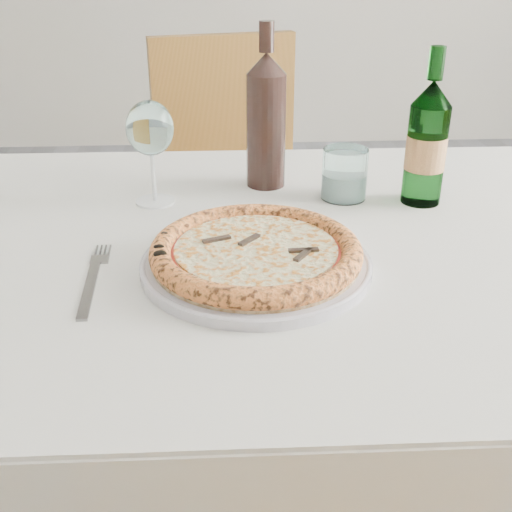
{
  "coord_description": "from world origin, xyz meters",
  "views": [
    {
      "loc": [
        -0.25,
        -0.9,
        1.16
      ],
      "look_at": [
        -0.2,
        -0.13,
        0.78
      ],
      "focal_mm": 45.0,
      "sensor_mm": 36.0,
      "label": 1
    }
  ],
  "objects_px": {
    "dining_table": "(252,288)",
    "plate": "(256,263)",
    "wine_glass": "(150,131)",
    "wine_bottle": "(266,119)",
    "beer_bottle": "(427,143)",
    "tumbler": "(344,177)",
    "chair_far": "(234,189)",
    "pizza": "(256,252)"
  },
  "relations": [
    {
      "from": "tumbler",
      "to": "wine_bottle",
      "type": "relative_size",
      "value": 0.31
    },
    {
      "from": "dining_table",
      "to": "tumbler",
      "type": "height_order",
      "value": "tumbler"
    },
    {
      "from": "pizza",
      "to": "wine_glass",
      "type": "height_order",
      "value": "wine_glass"
    },
    {
      "from": "wine_glass",
      "to": "wine_bottle",
      "type": "bearing_deg",
      "value": 21.7
    },
    {
      "from": "wine_glass",
      "to": "tumbler",
      "type": "xyz_separation_m",
      "value": [
        0.32,
        0.0,
        -0.09
      ]
    },
    {
      "from": "chair_far",
      "to": "tumbler",
      "type": "xyz_separation_m",
      "value": [
        0.17,
        -0.65,
        0.26
      ]
    },
    {
      "from": "wine_glass",
      "to": "chair_far",
      "type": "bearing_deg",
      "value": 77.28
    },
    {
      "from": "plate",
      "to": "wine_bottle",
      "type": "relative_size",
      "value": 1.11
    },
    {
      "from": "beer_bottle",
      "to": "wine_bottle",
      "type": "height_order",
      "value": "wine_bottle"
    },
    {
      "from": "dining_table",
      "to": "wine_glass",
      "type": "xyz_separation_m",
      "value": [
        -0.16,
        0.15,
        0.21
      ]
    },
    {
      "from": "tumbler",
      "to": "pizza",
      "type": "bearing_deg",
      "value": -122.81
    },
    {
      "from": "plate",
      "to": "tumbler",
      "type": "height_order",
      "value": "tumbler"
    },
    {
      "from": "plate",
      "to": "pizza",
      "type": "height_order",
      "value": "pizza"
    },
    {
      "from": "plate",
      "to": "chair_far",
      "type": "bearing_deg",
      "value": 90.53
    },
    {
      "from": "wine_glass",
      "to": "beer_bottle",
      "type": "distance_m",
      "value": 0.45
    },
    {
      "from": "chair_far",
      "to": "wine_glass",
      "type": "relative_size",
      "value": 5.38
    },
    {
      "from": "dining_table",
      "to": "plate",
      "type": "height_order",
      "value": "plate"
    },
    {
      "from": "chair_far",
      "to": "pizza",
      "type": "xyz_separation_m",
      "value": [
        0.01,
        -0.91,
        0.25
      ]
    },
    {
      "from": "dining_table",
      "to": "beer_bottle",
      "type": "xyz_separation_m",
      "value": [
        0.29,
        0.13,
        0.19
      ]
    },
    {
      "from": "dining_table",
      "to": "wine_glass",
      "type": "relative_size",
      "value": 8.69
    },
    {
      "from": "plate",
      "to": "tumbler",
      "type": "relative_size",
      "value": 3.62
    },
    {
      "from": "dining_table",
      "to": "plate",
      "type": "relative_size",
      "value": 4.83
    },
    {
      "from": "tumbler",
      "to": "beer_bottle",
      "type": "distance_m",
      "value": 0.14
    },
    {
      "from": "dining_table",
      "to": "wine_bottle",
      "type": "relative_size",
      "value": 5.33
    },
    {
      "from": "tumbler",
      "to": "dining_table",
      "type": "bearing_deg",
      "value": -136.56
    },
    {
      "from": "beer_bottle",
      "to": "wine_bottle",
      "type": "distance_m",
      "value": 0.27
    },
    {
      "from": "pizza",
      "to": "beer_bottle",
      "type": "height_order",
      "value": "beer_bottle"
    },
    {
      "from": "dining_table",
      "to": "plate",
      "type": "distance_m",
      "value": 0.14
    },
    {
      "from": "pizza",
      "to": "wine_bottle",
      "type": "bearing_deg",
      "value": 83.67
    },
    {
      "from": "wine_bottle",
      "to": "beer_bottle",
      "type": "bearing_deg",
      "value": -21.11
    },
    {
      "from": "chair_far",
      "to": "wine_bottle",
      "type": "height_order",
      "value": "wine_bottle"
    },
    {
      "from": "dining_table",
      "to": "pizza",
      "type": "xyz_separation_m",
      "value": [
        -0.0,
        -0.1,
        0.11
      ]
    },
    {
      "from": "chair_far",
      "to": "tumbler",
      "type": "distance_m",
      "value": 0.72
    },
    {
      "from": "plate",
      "to": "wine_glass",
      "type": "distance_m",
      "value": 0.32
    },
    {
      "from": "wine_bottle",
      "to": "pizza",
      "type": "bearing_deg",
      "value": -96.33
    },
    {
      "from": "plate",
      "to": "wine_bottle",
      "type": "bearing_deg",
      "value": 83.67
    },
    {
      "from": "dining_table",
      "to": "beer_bottle",
      "type": "bearing_deg",
      "value": 24.09
    },
    {
      "from": "wine_glass",
      "to": "plate",
      "type": "bearing_deg",
      "value": -58.25
    },
    {
      "from": "chair_far",
      "to": "beer_bottle",
      "type": "xyz_separation_m",
      "value": [
        0.3,
        -0.68,
        0.33
      ]
    },
    {
      "from": "pizza",
      "to": "beer_bottle",
      "type": "distance_m",
      "value": 0.38
    },
    {
      "from": "dining_table",
      "to": "chair_far",
      "type": "height_order",
      "value": "chair_far"
    },
    {
      "from": "pizza",
      "to": "wine_bottle",
      "type": "xyz_separation_m",
      "value": [
        0.04,
        0.33,
        0.09
      ]
    }
  ]
}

